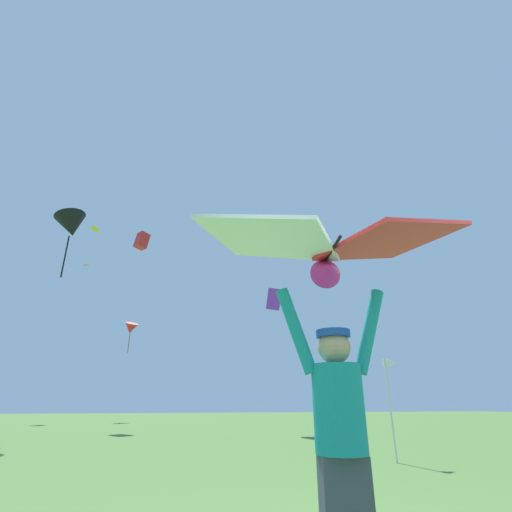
% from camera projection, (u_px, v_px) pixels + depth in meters
% --- Properties ---
extents(kite_flyer_person, '(0.81, 0.41, 1.92)m').
position_uv_depth(kite_flyer_person, '(341.00, 434.00, 2.44)').
color(kite_flyer_person, '#424751').
rests_on(kite_flyer_person, ground).
extents(held_stunt_kite, '(2.02, 1.26, 0.43)m').
position_uv_depth(held_stunt_kite, '(329.00, 247.00, 2.83)').
color(held_stunt_kite, black).
extents(distant_kite_black_mid_left, '(2.10, 1.95, 3.22)m').
position_uv_depth(distant_kite_black_mid_left, '(71.00, 226.00, 16.88)').
color(distant_kite_black_mid_left, black).
extents(distant_kite_red_high_left, '(1.36, 1.42, 2.61)m').
position_uv_depth(distant_kite_red_high_left, '(131.00, 328.00, 30.87)').
color(distant_kite_red_high_left, red).
extents(distant_kite_red_far_center, '(1.07, 0.94, 1.19)m').
position_uv_depth(distant_kite_red_far_center, '(142.00, 241.00, 25.09)').
color(distant_kite_red_far_center, red).
extents(distant_kite_yellow_mid_right, '(0.91, 0.95, 0.47)m').
position_uv_depth(distant_kite_yellow_mid_right, '(95.00, 229.00, 37.71)').
color(distant_kite_yellow_mid_right, yellow).
extents(distant_kite_orange_low_right, '(0.52, 0.54, 0.21)m').
position_uv_depth(distant_kite_orange_low_right, '(86.00, 265.00, 33.95)').
color(distant_kite_orange_low_right, orange).
extents(distant_kite_purple_low_left, '(0.91, 1.10, 1.28)m').
position_uv_depth(distant_kite_purple_low_left, '(274.00, 299.00, 19.06)').
color(distant_kite_purple_low_left, purple).
extents(marker_flag, '(0.30, 0.24, 2.12)m').
position_uv_depth(marker_flag, '(390.00, 371.00, 8.45)').
color(marker_flag, silver).
rests_on(marker_flag, ground).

